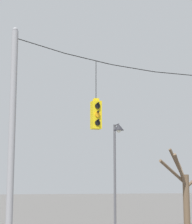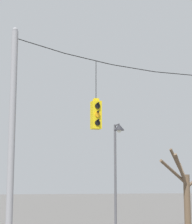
{
  "view_description": "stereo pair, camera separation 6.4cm",
  "coord_description": "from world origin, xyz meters",
  "px_view_note": "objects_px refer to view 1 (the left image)",
  "views": [
    {
      "loc": [
        -8.53,
        -15.12,
        2.25
      ],
      "look_at": [
        -3.36,
        -0.17,
        4.92
      ],
      "focal_mm": 70.0,
      "sensor_mm": 36.0,
      "label": 1
    },
    {
      "loc": [
        -8.46,
        -15.14,
        2.25
      ],
      "look_at": [
        -3.36,
        -0.17,
        4.92
      ],
      "focal_mm": 70.0,
      "sensor_mm": 36.0,
      "label": 2
    }
  ],
  "objects_px": {
    "utility_pole_left": "(12,137)",
    "street_lamp": "(117,149)",
    "traffic_light_near_left_pole": "(96,114)",
    "bare_tree": "(185,187)"
  },
  "relations": [
    {
      "from": "utility_pole_left",
      "to": "traffic_light_near_left_pole",
      "type": "height_order",
      "value": "utility_pole_left"
    },
    {
      "from": "utility_pole_left",
      "to": "street_lamp",
      "type": "height_order",
      "value": "utility_pole_left"
    },
    {
      "from": "traffic_light_near_left_pole",
      "to": "street_lamp",
      "type": "bearing_deg",
      "value": 60.69
    },
    {
      "from": "traffic_light_near_left_pole",
      "to": "street_lamp",
      "type": "xyz_separation_m",
      "value": [
        2.85,
        5.07,
        -0.82
      ]
    },
    {
      "from": "utility_pole_left",
      "to": "street_lamp",
      "type": "bearing_deg",
      "value": 40.7
    },
    {
      "from": "traffic_light_near_left_pole",
      "to": "bare_tree",
      "type": "relative_size",
      "value": 0.6
    },
    {
      "from": "utility_pole_left",
      "to": "bare_tree",
      "type": "height_order",
      "value": "utility_pole_left"
    },
    {
      "from": "traffic_light_near_left_pole",
      "to": "street_lamp",
      "type": "relative_size",
      "value": 0.49
    },
    {
      "from": "street_lamp",
      "to": "bare_tree",
      "type": "relative_size",
      "value": 1.24
    },
    {
      "from": "utility_pole_left",
      "to": "street_lamp",
      "type": "distance_m",
      "value": 7.77
    }
  ]
}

